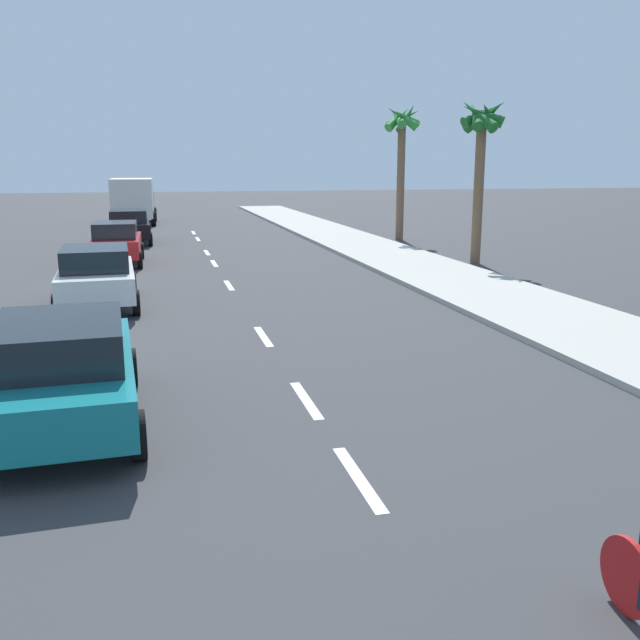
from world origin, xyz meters
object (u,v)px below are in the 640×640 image
delivery_truck (133,200)px  palm_tree_far (481,134)px  parked_car_white (97,275)px  parked_car_black (129,225)px  parked_car_teal (62,369)px  palm_tree_distant (402,136)px  parked_car_red (116,242)px

delivery_truck → palm_tree_far: (12.72, -21.28, 3.18)m
parked_car_white → parked_car_black: (0.43, 15.20, 0.00)m
parked_car_black → parked_car_teal: bearing=-91.9°
palm_tree_far → palm_tree_distant: size_ratio=0.94×
parked_car_teal → delivery_truck: bearing=86.5°
delivery_truck → parked_car_red: bearing=-89.6°
parked_car_white → palm_tree_far: bearing=18.2°
parked_car_teal → palm_tree_far: bearing=43.6°
palm_tree_far → parked_car_teal: bearing=-133.5°
parked_car_red → delivery_truck: 18.24m
parked_car_teal → delivery_truck: size_ratio=0.74×
parked_car_teal → parked_car_red: bearing=87.0°
parked_car_black → delivery_truck: bearing=88.8°
delivery_truck → palm_tree_distant: palm_tree_distant is taller
delivery_truck → palm_tree_distant: (12.83, -12.73, 3.44)m
parked_car_teal → palm_tree_distant: 26.23m
parked_car_white → palm_tree_distant: bearing=43.0°
parked_car_teal → palm_tree_distant: palm_tree_distant is taller
parked_car_teal → delivery_truck: 35.04m
palm_tree_far → delivery_truck: bearing=120.9°
parked_car_white → palm_tree_distant: 19.41m
parked_car_red → delivery_truck: size_ratio=0.65×
parked_car_teal → parked_car_black: size_ratio=1.04×
delivery_truck → palm_tree_distant: bearing=-43.5°
delivery_truck → palm_tree_distant: 18.40m
parked_car_red → parked_car_teal: bearing=-89.4°
palm_tree_far → parked_car_white: bearing=-159.2°
parked_car_black → palm_tree_far: size_ratio=0.73×
parked_car_teal → palm_tree_far: size_ratio=0.76×
parked_car_black → palm_tree_distant: size_ratio=0.68×
parked_car_black → palm_tree_distant: (12.86, -1.65, 4.10)m
parked_car_red → palm_tree_far: palm_tree_far is taller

